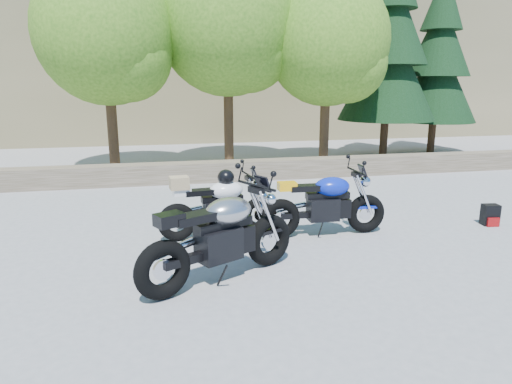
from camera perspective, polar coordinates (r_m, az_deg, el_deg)
ground at (r=6.59m, az=0.15°, el=-8.44°), size 90.00×90.00×0.00m
stone_wall at (r=11.75m, az=-5.63°, el=2.57°), size 22.00×0.55×0.50m
hillside at (r=34.61m, az=-5.36°, el=21.77°), size 80.00×30.00×15.00m
tree_decid_left at (r=13.20m, az=-17.80°, el=17.96°), size 3.67×3.67×5.62m
tree_decid_mid at (r=13.78m, az=-3.10°, el=20.03°), size 4.08×4.08×6.24m
tree_decid_right at (r=13.89m, az=9.41°, el=17.58°), size 3.54×3.54×5.41m
conifer_near at (r=16.09m, az=16.38°, el=17.30°), size 3.17×3.17×7.06m
conifer_far at (r=17.70m, az=21.84°, el=15.16°), size 2.82×2.82×6.27m
silver_bike at (r=5.75m, az=-4.37°, el=-5.69°), size 2.16×1.22×1.18m
white_bike at (r=7.40m, az=-4.68°, el=-1.55°), size 2.01×0.64×1.11m
blue_bike at (r=7.54m, az=8.64°, el=-1.57°), size 2.13×0.68×1.07m
backpack at (r=9.08m, az=27.24°, el=-2.59°), size 0.30×0.26×0.37m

